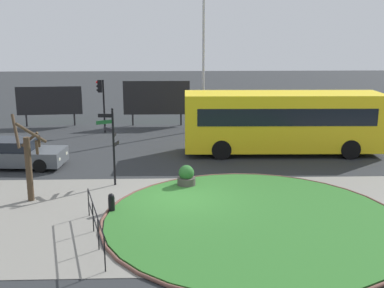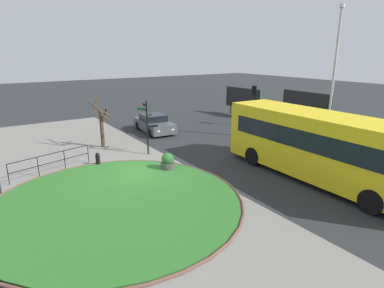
# 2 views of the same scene
# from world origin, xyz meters

# --- Properties ---
(ground) EXTENTS (120.00, 120.00, 0.00)m
(ground) POSITION_xyz_m (0.00, 0.00, 0.00)
(ground) COLOR #282B2D
(sidewalk_paving) EXTENTS (32.00, 8.66, 0.02)m
(sidewalk_paving) POSITION_xyz_m (0.00, -1.67, 0.01)
(sidewalk_paving) COLOR gray
(sidewalk_paving) RESTS_ON ground
(grass_island) EXTENTS (10.21, 10.21, 0.10)m
(grass_island) POSITION_xyz_m (2.44, -2.16, 0.05)
(grass_island) COLOR #2D6B28
(grass_island) RESTS_ON ground
(grass_kerb_ring) EXTENTS (10.52, 10.52, 0.11)m
(grass_kerb_ring) POSITION_xyz_m (2.44, -2.16, 0.06)
(grass_kerb_ring) COLOR brown
(grass_kerb_ring) RESTS_ON ground
(signpost_directional) EXTENTS (0.79, 0.99, 3.31)m
(signpost_directional) POSITION_xyz_m (-2.85, 1.93, 1.94)
(signpost_directional) COLOR black
(signpost_directional) RESTS_ON ground
(bollard_foreground) EXTENTS (0.24, 0.24, 0.74)m
(bollard_foreground) POSITION_xyz_m (-2.52, -1.31, 0.38)
(bollard_foreground) COLOR black
(bollard_foreground) RESTS_ON ground
(railing_grass_edge) EXTENTS (1.18, 4.07, 1.04)m
(railing_grass_edge) POSITION_xyz_m (-2.71, -3.62, 0.68)
(railing_grass_edge) COLOR black
(railing_grass_edge) RESTS_ON ground
(bus_yellow) EXTENTS (10.34, 2.84, 3.23)m
(bus_yellow) POSITION_xyz_m (5.43, 6.99, 1.74)
(bus_yellow) COLOR yellow
(bus_yellow) RESTS_ON ground
(car_near_lane) EXTENTS (4.46, 2.19, 1.36)m
(car_near_lane) POSITION_xyz_m (-7.78, 4.84, 0.63)
(car_near_lane) COLOR #474C51
(car_near_lane) RESTS_ON ground
(traffic_light_near) EXTENTS (0.49, 0.28, 3.38)m
(traffic_light_near) POSITION_xyz_m (-4.89, 12.63, 2.49)
(traffic_light_near) COLOR black
(traffic_light_near) RESTS_ON ground
(lamppost_tall) EXTENTS (0.32, 0.32, 8.87)m
(lamppost_tall) POSITION_xyz_m (1.61, 13.27, 4.73)
(lamppost_tall) COLOR #B7B7BC
(lamppost_tall) RESTS_ON ground
(billboard_left) EXTENTS (4.37, 0.50, 2.71)m
(billboard_left) POSITION_xyz_m (-8.78, 14.96, 1.71)
(billboard_left) COLOR black
(billboard_left) RESTS_ON ground
(billboard_right) EXTENTS (4.54, 0.18, 3.07)m
(billboard_right) POSITION_xyz_m (-1.50, 14.92, 1.88)
(billboard_right) COLOR black
(billboard_right) RESTS_ON ground
(planter_near_signpost) EXTENTS (0.76, 0.76, 0.94)m
(planter_near_signpost) POSITION_xyz_m (0.23, 1.54, 0.42)
(planter_near_signpost) COLOR #47423D
(planter_near_signpost) RESTS_ON ground
(street_tree_bare) EXTENTS (1.36, 1.41, 3.38)m
(street_tree_bare) POSITION_xyz_m (-5.75, 0.06, 1.64)
(street_tree_bare) COLOR #423323
(street_tree_bare) RESTS_ON ground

